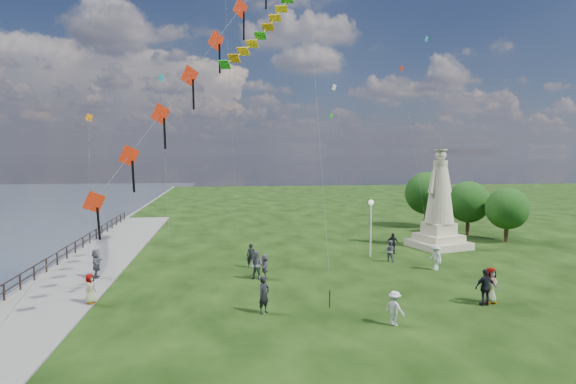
{
  "coord_description": "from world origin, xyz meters",
  "views": [
    {
      "loc": [
        -4.59,
        -20.38,
        7.9
      ],
      "look_at": [
        -1.0,
        8.0,
        5.5
      ],
      "focal_mm": 30.0,
      "sensor_mm": 36.0,
      "label": 1
    }
  ],
  "objects": [
    {
      "name": "lamppost",
      "position": [
        6.06,
        14.26,
        3.12
      ],
      "size": [
        0.4,
        0.4,
        4.32
      ],
      "color": "silver",
      "rests_on": "ground"
    },
    {
      "name": "person_8",
      "position": [
        9.18,
        9.76,
        0.86
      ],
      "size": [
        0.85,
        1.22,
        1.72
      ],
      "primitive_type": "imported",
      "rotation": [
        0.0,
        0.0,
        -1.3
      ],
      "color": "silver",
      "rests_on": "ground"
    },
    {
      "name": "person_9",
      "position": [
        8.08,
        15.11,
        0.82
      ],
      "size": [
        1.06,
        0.76,
        1.64
      ],
      "primitive_type": "imported",
      "rotation": [
        0.0,
        0.0,
        -0.3
      ],
      "color": "black",
      "rests_on": "ground"
    },
    {
      "name": "person_2",
      "position": [
        2.92,
        0.21,
        0.79
      ],
      "size": [
        1.03,
        1.14,
        1.59
      ],
      "primitive_type": "imported",
      "rotation": [
        0.0,
        0.0,
        2.2
      ],
      "color": "silver",
      "rests_on": "ground"
    },
    {
      "name": "statue",
      "position": [
        12.67,
        16.94,
        3.07
      ],
      "size": [
        4.92,
        4.92,
        8.11
      ],
      "rotation": [
        0.0,
        0.0,
        0.28
      ],
      "color": "#BAB28D",
      "rests_on": "ground"
    },
    {
      "name": "person_6",
      "position": [
        -3.04,
        11.93,
        0.83
      ],
      "size": [
        0.66,
        0.49,
        1.66
      ],
      "primitive_type": "imported",
      "rotation": [
        0.0,
        0.0,
        -0.17
      ],
      "color": "black",
      "rests_on": "ground"
    },
    {
      "name": "person_4",
      "position": [
        9.0,
        2.69,
        0.94
      ],
      "size": [
        0.98,
        0.68,
        1.88
      ],
      "primitive_type": "imported",
      "rotation": [
        0.0,
        0.0,
        0.13
      ],
      "color": "#595960",
      "rests_on": "ground"
    },
    {
      "name": "person_10",
      "position": [
        -11.66,
        4.93,
        0.77
      ],
      "size": [
        0.68,
        0.86,
        1.55
      ],
      "primitive_type": "imported",
      "rotation": [
        0.0,
        0.0,
        1.24
      ],
      "color": "#595960",
      "rests_on": "ground"
    },
    {
      "name": "person_5",
      "position": [
        -12.7,
        10.16,
        0.91
      ],
      "size": [
        0.96,
        1.77,
        1.82
      ],
      "primitive_type": "imported",
      "rotation": [
        0.0,
        0.0,
        1.71
      ],
      "color": "#595960",
      "rests_on": "ground"
    },
    {
      "name": "person_7",
      "position": [
        6.96,
        12.49,
        0.79
      ],
      "size": [
        0.89,
        0.84,
        1.57
      ],
      "primitive_type": "imported",
      "rotation": [
        0.0,
        0.0,
        2.49
      ],
      "color": "#595960",
      "rests_on": "ground"
    },
    {
      "name": "waterfront",
      "position": [
        -15.24,
        8.99,
        -0.06
      ],
      "size": [
        200.0,
        200.0,
        1.51
      ],
      "color": "#2F3A47",
      "rests_on": "ground"
    },
    {
      "name": "tree_row",
      "position": [
        17.55,
        23.66,
        3.3
      ],
      "size": [
        7.6,
        12.93,
        5.8
      ],
      "color": "#382314",
      "rests_on": "ground"
    },
    {
      "name": "small_kites",
      "position": [
        1.57,
        23.44,
        12.98
      ],
      "size": [
        29.78,
        19.38,
        26.62
      ],
      "color": "teal",
      "rests_on": "ground"
    },
    {
      "name": "person_0",
      "position": [
        -2.87,
        2.57,
        0.92
      ],
      "size": [
        0.79,
        0.78,
        1.83
      ],
      "primitive_type": "imported",
      "rotation": [
        0.0,
        0.0,
        0.75
      ],
      "color": "black",
      "rests_on": "ground"
    },
    {
      "name": "person_3",
      "position": [
        8.51,
        2.33,
        0.95
      ],
      "size": [
        1.14,
        0.61,
        1.91
      ],
      "primitive_type": "imported",
      "rotation": [
        0.0,
        0.0,
        3.17
      ],
      "color": "black",
      "rests_on": "ground"
    },
    {
      "name": "person_1",
      "position": [
        -2.85,
        8.82,
        0.9
      ],
      "size": [
        1.03,
        0.89,
        1.81
      ],
      "primitive_type": "imported",
      "rotation": [
        0.0,
        0.0,
        -0.48
      ],
      "color": "#595960",
      "rests_on": "ground"
    },
    {
      "name": "person_11",
      "position": [
        -2.33,
        9.07,
        0.77
      ],
      "size": [
        0.63,
        1.43,
        1.54
      ],
      "primitive_type": "imported",
      "rotation": [
        0.0,
        0.0,
        4.7
      ],
      "color": "#595960",
      "rests_on": "ground"
    },
    {
      "name": "red_kite_train",
      "position": [
        -6.55,
        4.63,
        11.38
      ],
      "size": [
        11.5,
        9.35,
        18.29
      ],
      "color": "black",
      "rests_on": "ground"
    }
  ]
}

